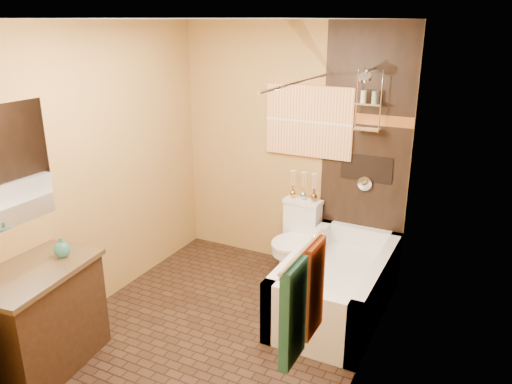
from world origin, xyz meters
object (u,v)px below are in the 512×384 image
Objects in this scene: bathtub at (337,289)px; vanity at (39,319)px; sunset_painting at (309,121)px; toilet at (296,240)px.

vanity is (-1.72, -1.73, 0.19)m from bathtub.
sunset_painting is 0.91× the size of vanity.
vanity is at bearing -112.58° from toilet.
vanity is (-1.12, -2.46, -1.14)m from sunset_painting.
toilet is 2.47m from vanity.
sunset_painting is at bearing 94.47° from toilet.
sunset_painting is 1.63m from bathtub.
bathtub is at bearing -33.53° from toilet.
sunset_painting reaches higher than vanity.
toilet is (-0.60, 0.47, 0.16)m from bathtub.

